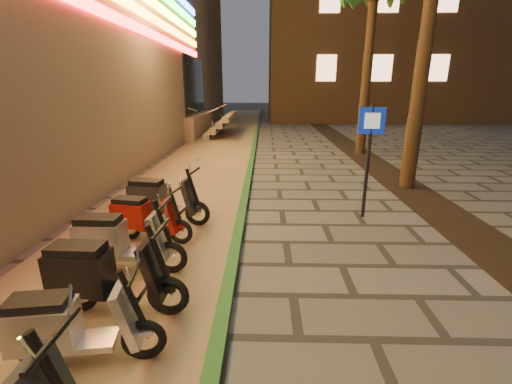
{
  "coord_description": "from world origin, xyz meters",
  "views": [
    {
      "loc": [
        -0.4,
        -2.37,
        2.72
      ],
      "look_at": [
        -0.53,
        2.54,
        1.2
      ],
      "focal_mm": 24.0,
      "sensor_mm": 36.0,
      "label": 1
    }
  ],
  "objects_px": {
    "scooter_5": "(68,327)",
    "scooter_6": "(101,275)",
    "pedestrian_sign": "(369,146)",
    "scooter_7": "(118,241)",
    "scooter_8": "(143,217)",
    "scooter_9": "(160,199)"
  },
  "relations": [
    {
      "from": "scooter_5",
      "to": "scooter_6",
      "type": "distance_m",
      "value": 0.86
    },
    {
      "from": "scooter_6",
      "to": "pedestrian_sign",
      "type": "bearing_deg",
      "value": 41.25
    },
    {
      "from": "pedestrian_sign",
      "to": "scooter_7",
      "type": "xyz_separation_m",
      "value": [
        -4.34,
        -2.42,
        -1.05
      ]
    },
    {
      "from": "pedestrian_sign",
      "to": "scooter_6",
      "type": "height_order",
      "value": "pedestrian_sign"
    },
    {
      "from": "scooter_7",
      "to": "pedestrian_sign",
      "type": "bearing_deg",
      "value": 30.53
    },
    {
      "from": "scooter_7",
      "to": "scooter_8",
      "type": "xyz_separation_m",
      "value": [
        -0.01,
        1.11,
        -0.05
      ]
    },
    {
      "from": "scooter_8",
      "to": "scooter_9",
      "type": "relative_size",
      "value": 0.89
    },
    {
      "from": "pedestrian_sign",
      "to": "scooter_7",
      "type": "relative_size",
      "value": 1.45
    },
    {
      "from": "scooter_6",
      "to": "scooter_9",
      "type": "height_order",
      "value": "scooter_6"
    },
    {
      "from": "pedestrian_sign",
      "to": "scooter_6",
      "type": "distance_m",
      "value": 5.44
    },
    {
      "from": "scooter_9",
      "to": "scooter_7",
      "type": "bearing_deg",
      "value": -82.9
    },
    {
      "from": "scooter_5",
      "to": "scooter_9",
      "type": "relative_size",
      "value": 0.88
    },
    {
      "from": "scooter_9",
      "to": "pedestrian_sign",
      "type": "bearing_deg",
      "value": 14.52
    },
    {
      "from": "scooter_8",
      "to": "scooter_5",
      "type": "bearing_deg",
      "value": -74.91
    },
    {
      "from": "scooter_7",
      "to": "scooter_9",
      "type": "xyz_separation_m",
      "value": [
        0.05,
        1.96,
        0.01
      ]
    },
    {
      "from": "pedestrian_sign",
      "to": "scooter_7",
      "type": "distance_m",
      "value": 5.07
    },
    {
      "from": "scooter_5",
      "to": "scooter_7",
      "type": "height_order",
      "value": "scooter_7"
    },
    {
      "from": "scooter_8",
      "to": "scooter_9",
      "type": "xyz_separation_m",
      "value": [
        0.06,
        0.85,
        0.06
      ]
    },
    {
      "from": "scooter_5",
      "to": "scooter_7",
      "type": "relative_size",
      "value": 0.9
    },
    {
      "from": "pedestrian_sign",
      "to": "scooter_9",
      "type": "bearing_deg",
      "value": -175.18
    },
    {
      "from": "pedestrian_sign",
      "to": "scooter_5",
      "type": "distance_m",
      "value": 5.99
    },
    {
      "from": "scooter_5",
      "to": "scooter_8",
      "type": "distance_m",
      "value": 2.96
    }
  ]
}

